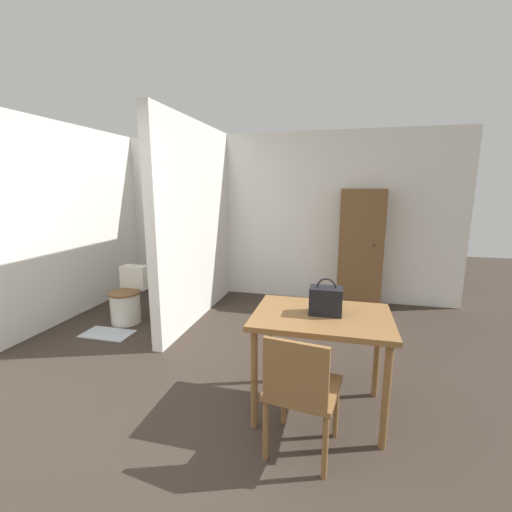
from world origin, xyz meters
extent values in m
plane|color=#382D26|center=(0.00, 0.00, 0.00)|extent=(16.00, 16.00, 0.00)
cube|color=white|center=(0.00, 3.86, 1.25)|extent=(5.63, 0.12, 2.50)
cube|color=white|center=(-2.37, 1.90, 1.25)|extent=(0.12, 4.80, 2.50)
cube|color=white|center=(-0.71, 2.70, 1.25)|extent=(0.12, 2.21, 2.50)
cube|color=brown|center=(0.99, 1.03, 0.76)|extent=(1.00, 0.72, 0.04)
cylinder|color=brown|center=(0.56, 0.74, 0.37)|extent=(0.05, 0.05, 0.74)
cylinder|color=brown|center=(1.43, 0.74, 0.37)|extent=(0.05, 0.05, 0.74)
cylinder|color=brown|center=(0.56, 1.33, 0.37)|extent=(0.05, 0.05, 0.74)
cylinder|color=brown|center=(1.43, 1.33, 0.37)|extent=(0.05, 0.05, 0.74)
cube|color=brown|center=(0.91, 0.61, 0.44)|extent=(0.49, 0.49, 0.04)
cube|color=brown|center=(0.88, 0.41, 0.65)|extent=(0.39, 0.09, 0.39)
cylinder|color=brown|center=(0.75, 0.82, 0.21)|extent=(0.04, 0.04, 0.42)
cylinder|color=brown|center=(1.12, 0.77, 0.21)|extent=(0.04, 0.04, 0.42)
cylinder|color=brown|center=(0.70, 0.45, 0.21)|extent=(0.04, 0.04, 0.42)
cylinder|color=brown|center=(1.07, 0.40, 0.21)|extent=(0.04, 0.04, 0.42)
cylinder|color=silver|center=(-1.51, 2.22, 0.19)|extent=(0.37, 0.37, 0.38)
cylinder|color=brown|center=(-1.51, 2.22, 0.39)|extent=(0.39, 0.39, 0.02)
cube|color=silver|center=(-1.51, 2.48, 0.53)|extent=(0.34, 0.18, 0.31)
cube|color=black|center=(1.02, 1.05, 0.89)|extent=(0.23, 0.15, 0.20)
torus|color=black|center=(1.02, 1.05, 0.99)|extent=(0.14, 0.01, 0.14)
cube|color=brown|center=(1.39, 3.62, 0.84)|extent=(0.60, 0.33, 1.68)
sphere|color=black|center=(1.55, 3.45, 0.92)|extent=(0.02, 0.02, 0.02)
cube|color=#B2BCC6|center=(-1.51, 1.85, 0.01)|extent=(0.58, 0.32, 0.01)
camera|label=1|loc=(1.09, -1.39, 1.70)|focal=24.00mm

